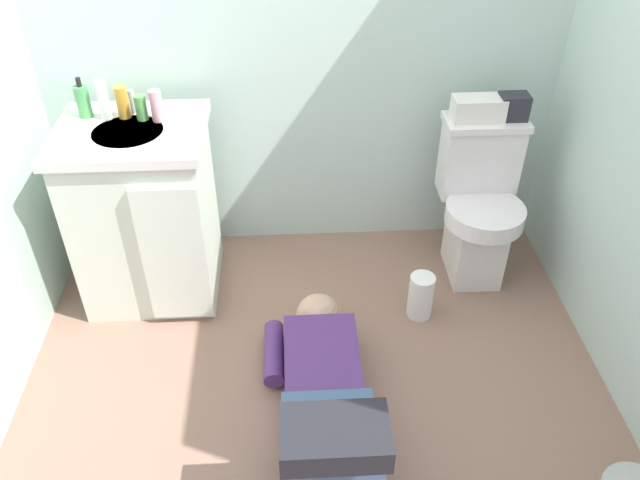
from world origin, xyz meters
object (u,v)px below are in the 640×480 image
(bottle_amber, at_px, (123,102))
(vanity_cabinet, at_px, (146,213))
(person_plumber, at_px, (324,400))
(soap_dispenser, at_px, (83,101))
(bottle_white, at_px, (103,100))
(bottle_green, at_px, (141,108))
(bottle_pink, at_px, (156,106))
(tissue_box, at_px, (478,109))
(faucet, at_px, (132,102))
(toilet, at_px, (478,204))
(toiletry_bag, at_px, (513,107))
(paper_towel_roll, at_px, (421,296))

(bottle_amber, bearing_deg, vanity_cabinet, -73.07)
(vanity_cabinet, xyz_separation_m, person_plumber, (0.72, -0.86, -0.24))
(soap_dispenser, distance_m, bottle_white, 0.09)
(vanity_cabinet, bearing_deg, bottle_green, 64.06)
(bottle_pink, bearing_deg, soap_dispenser, 169.80)
(person_plumber, distance_m, tissue_box, 1.38)
(person_plumber, bearing_deg, soap_dispenser, 133.05)
(vanity_cabinet, height_order, bottle_green, bottle_green)
(bottle_white, xyz_separation_m, bottle_amber, (0.07, 0.01, -0.02))
(tissue_box, bearing_deg, bottle_green, -177.45)
(vanity_cabinet, bearing_deg, bottle_amber, 106.93)
(vanity_cabinet, distance_m, bottle_amber, 0.48)
(faucet, xyz_separation_m, soap_dispenser, (-0.19, -0.02, 0.02))
(vanity_cabinet, xyz_separation_m, bottle_pink, (0.11, 0.07, 0.47))
(tissue_box, bearing_deg, bottle_amber, -178.54)
(soap_dispenser, distance_m, bottle_pink, 0.31)
(soap_dispenser, xyz_separation_m, bottle_pink, (0.30, -0.05, -0.00))
(toilet, xyz_separation_m, tissue_box, (-0.05, 0.09, 0.43))
(toiletry_bag, distance_m, soap_dispenser, 1.79)
(faucet, xyz_separation_m, bottle_amber, (-0.03, -0.03, 0.02))
(bottle_white, bearing_deg, paper_towel_roll, -15.68)
(toilet, height_order, bottle_white, bottle_white)
(paper_towel_roll, bearing_deg, vanity_cabinet, 167.57)
(bottle_green, bearing_deg, vanity_cabinet, -115.94)
(bottle_green, bearing_deg, toiletry_bag, 2.31)
(bottle_white, height_order, paper_towel_roll, bottle_white)
(toilet, xyz_separation_m, paper_towel_roll, (-0.30, -0.32, -0.26))
(bottle_amber, relative_size, paper_towel_roll, 0.61)
(person_plumber, bearing_deg, tissue_box, 54.51)
(bottle_green, relative_size, paper_towel_roll, 0.47)
(person_plumber, height_order, bottle_white, bottle_white)
(bottle_white, distance_m, bottle_green, 0.15)
(toilet, distance_m, tissue_box, 0.44)
(vanity_cabinet, height_order, paper_towel_roll, vanity_cabinet)
(bottle_pink, bearing_deg, faucet, 146.21)
(faucet, height_order, paper_towel_roll, faucet)
(faucet, bearing_deg, vanity_cabinet, -88.69)
(faucet, height_order, bottle_amber, bottle_amber)
(toilet, distance_m, toiletry_bag, 0.46)
(vanity_cabinet, relative_size, bottle_pink, 6.35)
(person_plumber, bearing_deg, bottle_green, 125.90)
(bottle_amber, distance_m, bottle_pink, 0.15)
(faucet, xyz_separation_m, paper_towel_roll, (1.19, -0.41, -0.76))
(soap_dispenser, bearing_deg, tissue_box, 0.79)
(tissue_box, height_order, bottle_pink, bottle_pink)
(soap_dispenser, relative_size, bottle_green, 1.62)
(person_plumber, relative_size, bottle_pink, 8.25)
(bottle_amber, bearing_deg, soap_dispenser, 174.64)
(toilet, height_order, toiletry_bag, toiletry_bag)
(faucet, bearing_deg, bottle_pink, -33.79)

